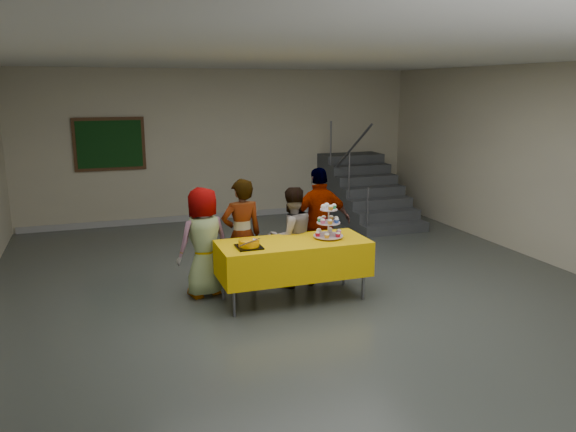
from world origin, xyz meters
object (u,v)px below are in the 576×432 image
at_px(schoolchild_a, 204,242).
at_px(schoolchild_b, 242,235).
at_px(cupcake_stand, 328,224).
at_px(schoolchild_d, 320,223).
at_px(bake_table, 293,258).
at_px(schoolchild_c, 291,237).
at_px(staircase, 362,194).
at_px(noticeboard, 110,144).
at_px(bear_cake, 249,243).

distance_m(schoolchild_a, schoolchild_b, 0.51).
distance_m(cupcake_stand, schoolchild_d, 0.80).
distance_m(bake_table, schoolchild_c, 0.55).
bearing_deg(schoolchild_c, bake_table, 66.17).
bearing_deg(bake_table, schoolchild_c, 72.91).
distance_m(staircase, noticeboard, 5.08).
height_order(bake_table, schoolchild_d, schoolchild_d).
xyz_separation_m(cupcake_stand, bear_cake, (-1.07, -0.10, -0.12)).
height_order(cupcake_stand, schoolchild_b, schoolchild_b).
bearing_deg(bake_table, bear_cake, -171.19).
xyz_separation_m(schoolchild_a, schoolchild_b, (0.51, 0.04, 0.04)).
height_order(cupcake_stand, schoolchild_a, schoolchild_a).
relative_size(schoolchild_a, schoolchild_d, 0.91).
relative_size(schoolchild_b, noticeboard, 1.15).
xyz_separation_m(schoolchild_a, noticeboard, (-0.95, 4.22, 0.89)).
xyz_separation_m(schoolchild_b, schoolchild_c, (0.67, -0.07, -0.07)).
distance_m(schoolchild_d, noticeboard, 4.86).
bearing_deg(noticeboard, bake_table, -67.47).
relative_size(bake_table, staircase, 0.78).
xyz_separation_m(schoolchild_c, noticeboard, (-2.13, 4.24, 0.92)).
xyz_separation_m(schoolchild_c, schoolchild_d, (0.51, 0.25, 0.10)).
relative_size(cupcake_stand, schoolchild_a, 0.31).
height_order(schoolchild_b, staircase, staircase).
bearing_deg(cupcake_stand, bake_table, -179.31).
xyz_separation_m(schoolchild_d, staircase, (2.24, 3.16, -0.29)).
bearing_deg(schoolchild_b, schoolchild_a, 0.21).
bearing_deg(bake_table, schoolchild_d, 48.68).
relative_size(bake_table, bear_cake, 5.25).
bearing_deg(staircase, bear_cake, -131.15).
bearing_deg(schoolchild_d, bake_table, 50.21).
distance_m(bear_cake, schoolchild_b, 0.68).
distance_m(bear_cake, schoolchild_d, 1.53).
distance_m(cupcake_stand, schoolchild_b, 1.16).
bearing_deg(schoolchild_d, bear_cake, 35.54).
bearing_deg(bear_cake, bake_table, 8.81).
distance_m(schoolchild_c, staircase, 4.39).
distance_m(schoolchild_b, schoolchild_d, 1.20).
relative_size(bake_table, schoolchild_d, 1.20).
height_order(schoolchild_d, noticeboard, noticeboard).
bearing_deg(schoolchild_c, schoolchild_d, -160.57).
xyz_separation_m(cupcake_stand, staircase, (2.43, 3.91, -0.46)).
relative_size(cupcake_stand, bear_cake, 1.24).
height_order(bake_table, schoolchild_a, schoolchild_a).
bearing_deg(schoolchild_b, bake_table, 127.32).
xyz_separation_m(bear_cake, staircase, (3.51, 4.01, -0.34)).
height_order(schoolchild_c, noticeboard, noticeboard).
bearing_deg(noticeboard, schoolchild_d, -56.50).
distance_m(bear_cake, staircase, 5.34).
height_order(schoolchild_a, staircase, staircase).
distance_m(bear_cake, noticeboard, 5.10).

